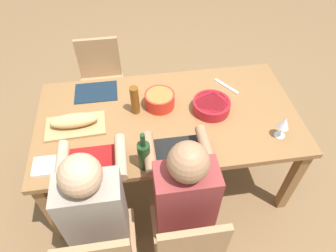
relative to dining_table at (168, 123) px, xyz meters
name	(u,v)px	position (x,y,z in m)	size (l,w,h in m)	color
ground_plane	(168,174)	(0.00, 0.00, -0.66)	(8.00, 8.00, 0.00)	brown
dining_table	(168,123)	(0.00, 0.00, 0.00)	(1.85, 0.97, 0.74)	olive
chair_far_center	(188,241)	(0.00, 0.81, -0.18)	(0.40, 0.40, 0.85)	#A87F56
diner_far_center	(184,196)	(0.00, 0.62, 0.04)	(0.41, 0.53, 1.20)	#2D2D38
diner_far_right	(95,208)	(0.51, 0.62, 0.04)	(0.41, 0.53, 1.20)	#2D2D38
chair_near_right	(102,79)	(0.51, -0.81, -0.18)	(0.40, 0.40, 0.85)	#A87F56
serving_bowl_salad	(211,105)	(-0.31, -0.01, 0.13)	(0.27, 0.27, 0.08)	#B21923
serving_bowl_fruit	(160,99)	(0.04, -0.11, 0.14)	(0.22, 0.22, 0.11)	red
cutting_board	(76,126)	(0.64, 0.02, 0.09)	(0.40, 0.22, 0.02)	tan
bread_loaf	(74,121)	(0.64, 0.02, 0.14)	(0.32, 0.11, 0.09)	tan
wine_bottle	(144,155)	(0.20, 0.41, 0.19)	(0.08, 0.08, 0.29)	#193819
beer_bottle	(135,100)	(0.22, -0.07, 0.19)	(0.06, 0.06, 0.22)	brown
wine_glass	(284,124)	(-0.71, 0.29, 0.19)	(0.08, 0.08, 0.17)	silver
placemat_far_center	(175,151)	(0.00, 0.33, 0.08)	(0.32, 0.23, 0.01)	black
placemat_far_right	(95,161)	(0.51, 0.33, 0.08)	(0.32, 0.23, 0.01)	maroon
placemat_near_right	(96,92)	(0.51, -0.33, 0.08)	(0.32, 0.23, 0.01)	#142333
carving_knife	(226,86)	(-0.50, -0.25, 0.08)	(0.23, 0.02, 0.01)	silver
napkin_stack	(45,166)	(0.81, 0.33, 0.09)	(0.14, 0.14, 0.02)	white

